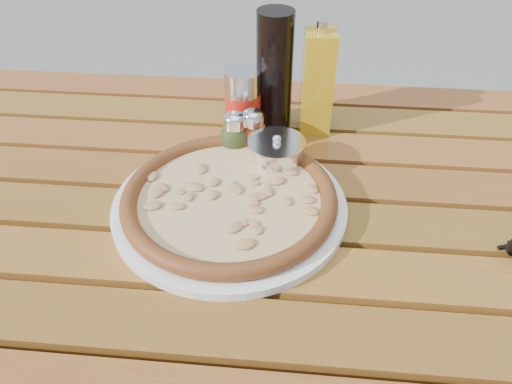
# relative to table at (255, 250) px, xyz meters

# --- Properties ---
(table) EXTENTS (1.40, 0.90, 0.75)m
(table) POSITION_rel_table_xyz_m (0.00, 0.00, 0.00)
(table) COLOR #331C0B
(table) RESTS_ON ground
(plate) EXTENTS (0.40, 0.40, 0.01)m
(plate) POSITION_rel_table_xyz_m (-0.04, 0.01, 0.08)
(plate) COLOR white
(plate) RESTS_ON table
(pizza) EXTENTS (0.41, 0.41, 0.03)m
(pizza) POSITION_rel_table_xyz_m (-0.04, 0.01, 0.10)
(pizza) COLOR beige
(pizza) RESTS_ON plate
(pepper_shaker) EXTENTS (0.07, 0.07, 0.08)m
(pepper_shaker) POSITION_rel_table_xyz_m (-0.02, 0.18, 0.11)
(pepper_shaker) COLOR #AE3113
(pepper_shaker) RESTS_ON table
(oregano_shaker) EXTENTS (0.06, 0.06, 0.08)m
(oregano_shaker) POSITION_rel_table_xyz_m (-0.05, 0.17, 0.11)
(oregano_shaker) COLOR #38411A
(oregano_shaker) RESTS_ON table
(dark_bottle) EXTENTS (0.07, 0.07, 0.22)m
(dark_bottle) POSITION_rel_table_xyz_m (0.01, 0.27, 0.19)
(dark_bottle) COLOR black
(dark_bottle) RESTS_ON table
(soda_can) EXTENTS (0.08, 0.08, 0.12)m
(soda_can) POSITION_rel_table_xyz_m (-0.05, 0.24, 0.13)
(soda_can) COLOR silver
(soda_can) RESTS_ON table
(olive_oil_cruet) EXTENTS (0.06, 0.06, 0.21)m
(olive_oil_cruet) POSITION_rel_table_xyz_m (0.09, 0.26, 0.17)
(olive_oil_cruet) COLOR #B38713
(olive_oil_cruet) RESTS_ON table
(parmesan_tin) EXTENTS (0.11, 0.11, 0.07)m
(parmesan_tin) POSITION_rel_table_xyz_m (0.03, 0.12, 0.11)
(parmesan_tin) COLOR white
(parmesan_tin) RESTS_ON table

